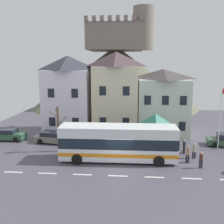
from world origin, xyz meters
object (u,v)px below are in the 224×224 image
at_px(transit_bus, 118,143).
at_px(pedestrian_02, 184,146).
at_px(public_bench, 141,139).
at_px(townhouse_02, 162,101).
at_px(parked_car_01, 7,135).
at_px(flagpole, 221,114).
at_px(parked_car_00, 55,137).
at_px(pedestrian_03, 194,150).
at_px(townhouse_01, 116,93).
at_px(townhouse_00, 69,95).
at_px(pedestrian_00, 201,159).
at_px(hilltop_castle, 116,74).
at_px(bus_shelter, 155,121).
at_px(pedestrian_01, 188,153).
at_px(bare_tree_00, 58,128).

xyz_separation_m(transit_bus, pedestrian_02, (6.70, 2.49, -0.97)).
bearing_deg(public_bench, townhouse_02, 60.27).
distance_m(parked_car_01, flagpole, 24.74).
distance_m(townhouse_02, parked_car_00, 14.60).
xyz_separation_m(pedestrian_03, flagpole, (3.24, 2.84, 3.03)).
relative_size(townhouse_01, flagpole, 1.59).
height_order(townhouse_00, pedestrian_02, townhouse_00).
distance_m(pedestrian_00, flagpole, 6.87).
relative_size(parked_car_00, pedestrian_02, 3.18).
height_order(hilltop_castle, transit_bus, hilltop_castle).
bearing_deg(bus_shelter, pedestrian_01, -50.04).
bearing_deg(transit_bus, pedestrian_00, -10.63).
bearing_deg(townhouse_01, hilltop_castle, 93.84).
relative_size(townhouse_00, hilltop_castle, 0.29).
bearing_deg(townhouse_02, public_bench, -119.73).
bearing_deg(pedestrian_02, pedestrian_01, -93.81).
relative_size(hilltop_castle, parked_car_00, 7.57).
relative_size(transit_bus, pedestrian_03, 7.10).
distance_m(parked_car_01, pedestrian_02, 20.75).
bearing_deg(flagpole, pedestrian_02, -159.45).
height_order(bus_shelter, flagpole, flagpole).
height_order(transit_bus, parked_car_00, transit_bus).
bearing_deg(townhouse_00, parked_car_00, -95.81).
distance_m(pedestrian_00, public_bench, 8.60).
distance_m(hilltop_castle, pedestrian_03, 33.36).
bearing_deg(transit_bus, parked_car_01, 157.39).
bearing_deg(townhouse_00, pedestrian_01, -36.22).
xyz_separation_m(townhouse_02, parked_car_00, (-12.94, -5.73, -3.57)).
height_order(bus_shelter, parked_car_00, bus_shelter).
bearing_deg(bare_tree_00, bus_shelter, 7.15).
relative_size(townhouse_02, parked_car_01, 2.05).
bearing_deg(townhouse_01, parked_car_00, -144.38).
relative_size(townhouse_01, pedestrian_03, 6.81).
bearing_deg(townhouse_01, pedestrian_00, -53.02).
xyz_separation_m(townhouse_01, parked_car_01, (-12.94, -4.31, -4.65)).
distance_m(townhouse_00, bare_tree_00, 8.43).
xyz_separation_m(parked_car_00, bare_tree_00, (1.38, -2.89, 1.90)).
height_order(townhouse_01, flagpole, townhouse_01).
xyz_separation_m(public_bench, flagpole, (8.31, -1.67, 3.42)).
distance_m(transit_bus, bare_tree_00, 6.73).
bearing_deg(pedestrian_00, townhouse_00, 142.47).
bearing_deg(townhouse_02, parked_car_01, -164.90).
bearing_deg(pedestrian_00, hilltop_castle, 106.30).
distance_m(townhouse_02, pedestrian_00, 12.58).
bearing_deg(townhouse_01, pedestrian_02, -43.92).
height_order(pedestrian_02, bare_tree_00, bare_tree_00).
relative_size(transit_bus, flagpole, 1.66).
relative_size(hilltop_castle, pedestrian_01, 21.06).
bearing_deg(public_bench, parked_car_00, -175.78).
bearing_deg(flagpole, bus_shelter, -174.25).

